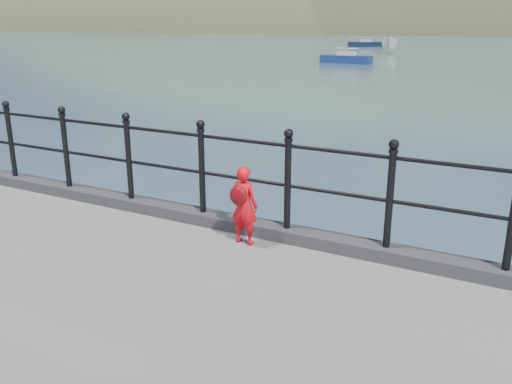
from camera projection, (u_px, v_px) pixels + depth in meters
The scene contains 7 objects.
ground at pixel (250, 297), 7.21m from camera, with size 600.00×600.00×0.00m, color #2D4251.
kerb at pixel (243, 225), 6.76m from camera, with size 60.00×0.30×0.15m, color #28282B.
railing at pixel (243, 167), 6.53m from camera, with size 18.11×0.11×1.20m.
child at pixel (244, 205), 6.25m from camera, with size 0.35×0.30×0.94m.
launch_white at pixel (390, 45), 64.19m from camera, with size 1.88×4.99×1.93m, color white.
sailboat_left at pixel (365, 44), 81.62m from camera, with size 5.29×3.79×7.44m.
sailboat_port at pixel (346, 59), 48.26m from camera, with size 4.52×1.50×6.75m.
Camera 1 is at (3.16, -5.63, 3.49)m, focal length 38.00 mm.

